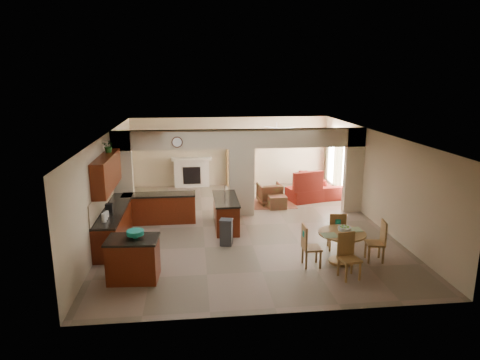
{
  "coord_description": "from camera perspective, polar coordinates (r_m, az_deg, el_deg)",
  "views": [
    {
      "loc": [
        -1.52,
        -12.2,
        4.43
      ],
      "look_at": [
        -0.13,
        0.3,
        1.35
      ],
      "focal_mm": 32.0,
      "sensor_mm": 36.0,
      "label": 1
    }
  ],
  "objects": [
    {
      "name": "chair_east",
      "position": [
        11.01,
        18.0,
        -7.55
      ],
      "size": [
        0.48,
        0.48,
        1.02
      ],
      "rotation": [
        0.0,
        0.0,
        4.57
      ],
      "color": "olive",
      "rests_on": "floor"
    },
    {
      "name": "ceiling_fan",
      "position": [
        15.61,
        4.89,
        6.85
      ],
      "size": [
        1.0,
        1.0,
        0.1
      ],
      "primitive_type": "cylinder",
      "color": "white",
      "rests_on": "ceiling"
    },
    {
      "name": "ceiling",
      "position": [
        12.4,
        0.76,
        6.22
      ],
      "size": [
        10.0,
        10.0,
        0.0
      ],
      "primitive_type": "plane",
      "rotation": [
        3.14,
        0.0,
        0.0
      ],
      "color": "white",
      "rests_on": "wall_back"
    },
    {
      "name": "drape_b_left",
      "position": [
        16.84,
        12.68,
        2.38
      ],
      "size": [
        0.1,
        0.28,
        2.3
      ],
      "primitive_type": "cube",
      "color": "#3B1C17",
      "rests_on": "wall_right"
    },
    {
      "name": "glazed_door",
      "position": [
        16.65,
        13.06,
        1.71
      ],
      "size": [
        0.02,
        0.7,
        2.1
      ],
      "primitive_type": "cube",
      "color": "white",
      "rests_on": "wall_right"
    },
    {
      "name": "kitchen_island",
      "position": [
        9.88,
        -14.03,
        -10.17
      ],
      "size": [
        1.17,
        0.87,
        0.97
      ],
      "rotation": [
        0.0,
        0.0,
        -0.07
      ],
      "color": "#411707",
      "rests_on": "floor"
    },
    {
      "name": "fruit_bowl",
      "position": [
        10.57,
        13.77,
        -6.4
      ],
      "size": [
        0.31,
        0.31,
        0.17
      ],
      "primitive_type": "cylinder",
      "color": "#5DAA24",
      "rests_on": "dining_table"
    },
    {
      "name": "chair_south",
      "position": [
        10.0,
        14.19,
        -9.48
      ],
      "size": [
        0.49,
        0.49,
        1.02
      ],
      "rotation": [
        0.0,
        0.0,
        0.19
      ],
      "color": "olive",
      "rests_on": "floor"
    },
    {
      "name": "wall_right",
      "position": [
        13.73,
        17.54,
        0.38
      ],
      "size": [
        0.0,
        10.0,
        10.0
      ],
      "primitive_type": "plane",
      "rotation": [
        1.57,
        0.0,
        -1.57
      ],
      "color": "tan",
      "rests_on": "floor"
    },
    {
      "name": "chair_west",
      "position": [
        10.33,
        9.1,
        -8.45
      ],
      "size": [
        0.43,
        0.42,
        1.02
      ],
      "rotation": [
        0.0,
        0.0,
        1.57
      ],
      "color": "olive",
      "rests_on": "floor"
    },
    {
      "name": "dining_table",
      "position": [
        10.69,
        13.39,
        -8.12
      ],
      "size": [
        1.13,
        1.13,
        0.77
      ],
      "color": "olive",
      "rests_on": "floor"
    },
    {
      "name": "rug",
      "position": [
        15.22,
        4.24,
        -3.17
      ],
      "size": [
        1.6,
        1.3,
        0.01
      ],
      "primitive_type": "cube",
      "color": "#974D36",
      "rests_on": "floor"
    },
    {
      "name": "shelving_unit",
      "position": [
        17.48,
        -0.07,
        2.13
      ],
      "size": [
        1.0,
        0.32,
        1.8
      ],
      "primitive_type": "cube",
      "color": "olive",
      "rests_on": "floor"
    },
    {
      "name": "drape_a_left",
      "position": [
        15.28,
        14.72,
        1.11
      ],
      "size": [
        0.1,
        0.28,
        2.3
      ],
      "primitive_type": "cube",
      "color": "#3B1C17",
      "rests_on": "wall_right"
    },
    {
      "name": "sofa",
      "position": [
        16.79,
        10.54,
        -0.49
      ],
      "size": [
        2.59,
        1.33,
        0.72
      ],
      "primitive_type": "imported",
      "rotation": [
        0.0,
        0.0,
        1.72
      ],
      "color": "maroon",
      "rests_on": "floor"
    },
    {
      "name": "upper_cabinets",
      "position": [
        11.9,
        -17.34,
        0.96
      ],
      "size": [
        0.35,
        2.4,
        0.9
      ],
      "primitive_type": "cube",
      "color": "#411707",
      "rests_on": "wall_left"
    },
    {
      "name": "ottoman",
      "position": [
        14.73,
        4.94,
        -2.89
      ],
      "size": [
        0.62,
        0.62,
        0.44
      ],
      "primitive_type": "cube",
      "rotation": [
        0.0,
        0.0,
        0.04
      ],
      "color": "maroon",
      "rests_on": "floor"
    },
    {
      "name": "chaise",
      "position": [
        15.7,
        8.63,
        -1.9
      ],
      "size": [
        1.36,
        1.21,
        0.46
      ],
      "primitive_type": "cube",
      "rotation": [
        0.0,
        0.0,
        0.27
      ],
      "color": "maroon",
      "rests_on": "floor"
    },
    {
      "name": "chair_north",
      "position": [
        11.36,
        12.77,
        -6.53
      ],
      "size": [
        0.48,
        0.48,
        1.02
      ],
      "rotation": [
        0.0,
        0.0,
        2.97
      ],
      "color": "olive",
      "rests_on": "floor"
    },
    {
      "name": "window_a",
      "position": [
        15.84,
        14.09,
        1.59
      ],
      "size": [
        0.02,
        0.9,
        1.9
      ],
      "primitive_type": "cube",
      "color": "white",
      "rests_on": "wall_right"
    },
    {
      "name": "wall_front",
      "position": [
        7.96,
        5.21,
        -8.66
      ],
      "size": [
        8.0,
        0.0,
        8.0
      ],
      "primitive_type": "plane",
      "rotation": [
        -1.57,
        0.0,
        0.0
      ],
      "color": "tan",
      "rests_on": "floor"
    },
    {
      "name": "partition_left_pier",
      "position": [
        13.72,
        -15.32,
        0.52
      ],
      "size": [
        0.6,
        0.25,
        2.8
      ],
      "primitive_type": "cube",
      "color": "tan",
      "rests_on": "floor"
    },
    {
      "name": "wall_clock",
      "position": [
        13.21,
        -8.38,
        5.01
      ],
      "size": [
        0.34,
        0.03,
        0.34
      ],
      "primitive_type": "cylinder",
      "rotation": [
        1.57,
        0.0,
        0.0
      ],
      "color": "#4C2819",
      "rests_on": "partition_header"
    },
    {
      "name": "partition_header",
      "position": [
        13.43,
        0.22,
        5.51
      ],
      "size": [
        8.0,
        0.25,
        0.6
      ],
      "primitive_type": "cube",
      "color": "tan",
      "rests_on": "partition_center_pier"
    },
    {
      "name": "plant",
      "position": [
        12.29,
        -17.1,
        4.35
      ],
      "size": [
        0.4,
        0.38,
        0.35
      ],
      "primitive_type": "imported",
      "rotation": [
        0.0,
        0.0,
        -0.41
      ],
      "color": "#185416",
      "rests_on": "upper_cabinets"
    },
    {
      "name": "partition_center_pier",
      "position": [
        13.7,
        0.22,
        -0.29
      ],
      "size": [
        0.8,
        0.25,
        2.2
      ],
      "primitive_type": "cube",
      "color": "tan",
      "rests_on": "floor"
    },
    {
      "name": "teal_bowl",
      "position": [
        9.68,
        -13.79,
        -7.04
      ],
      "size": [
        0.37,
        0.37,
        0.18
      ],
      "primitive_type": "cylinder",
      "color": "#169985",
      "rests_on": "kitchen_island"
    },
    {
      "name": "window_b",
      "position": [
        17.41,
        12.17,
        2.78
      ],
      "size": [
        0.02,
        0.9,
        1.9
      ],
      "primitive_type": "cube",
      "color": "white",
      "rests_on": "wall_right"
    },
    {
      "name": "kitchen_counter",
      "position": [
        12.71,
        -13.93,
        -4.82
      ],
      "size": [
        2.52,
        3.29,
        1.48
      ],
      "color": "#411707",
      "rests_on": "floor"
    },
    {
      "name": "peninsula",
      "position": [
        12.76,
        -1.9,
        -4.37
      ],
      "size": [
        0.7,
        1.85,
        0.91
      ],
      "color": "#411707",
      "rests_on": "floor"
    },
    {
      "name": "drape_b_right",
      "position": [
        17.96,
        11.46,
        3.14
      ],
      "size": [
        0.1,
        0.28,
        2.3
      ],
      "primitive_type": "cube",
      "color": "#3B1C17",
      "rests_on": "wall_right"
    },
    {
      "name": "trash_can",
      "position": [
        11.5,
        -1.84,
        -7.1
      ],
      "size": [
        0.37,
        0.34,
        0.67
      ],
      "primitive_type": "cube",
      "rotation": [
        0.0,
        0.0,
        -0.25
      ],
      "color": "#303133",
      "rests_on": "floor"
    },
    {
      "name": "wall_left",
      "position": [
        12.82,
        -17.31,
        -0.54
      ],
      "size": [
        0.0,
        10.0,
        10.0
      ],
      "primitive_type": "plane",
      "rotation": [
        1.57,
        0.0,
        1.57
      ],
      "color": "tan",
      "rests_on": "floor"
    },
    {
      "name": "armchair",
      "position": [
        15.16,
        3.96,
        -1.8
      ],
      "size": [
        0.86,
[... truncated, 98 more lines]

